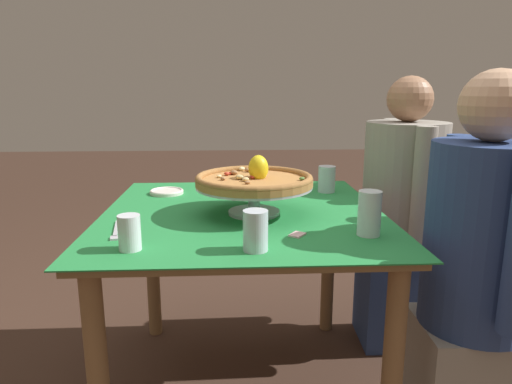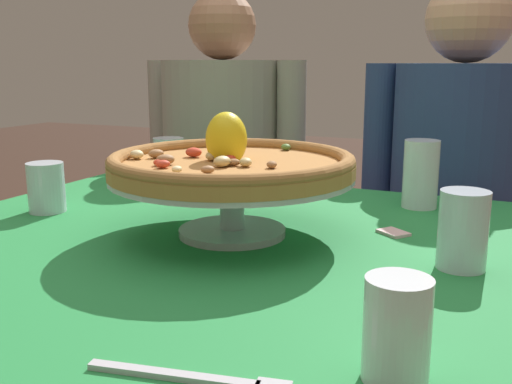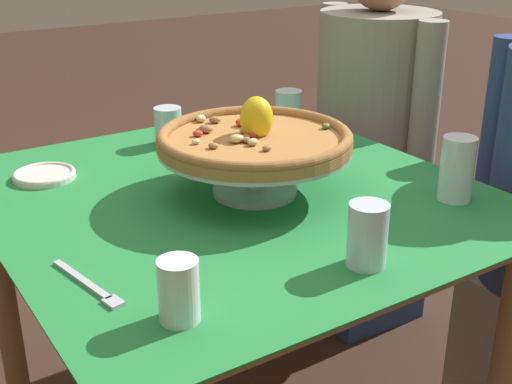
{
  "view_description": "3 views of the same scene",
  "coord_description": "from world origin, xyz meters",
  "px_view_note": "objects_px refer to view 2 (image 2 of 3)",
  "views": [
    {
      "loc": [
        1.58,
        -0.04,
        1.15
      ],
      "look_at": [
        0.04,
        0.04,
        0.8
      ],
      "focal_mm": 32.05,
      "sensor_mm": 36.0,
      "label": 1
    },
    {
      "loc": [
        0.47,
        -0.82,
        1.01
      ],
      "look_at": [
        0.05,
        0.1,
        0.78
      ],
      "focal_mm": 41.64,
      "sensor_mm": 36.0,
      "label": 2
    },
    {
      "loc": [
        1.15,
        -0.69,
        1.28
      ],
      "look_at": [
        0.09,
        0.01,
        0.75
      ],
      "focal_mm": 47.34,
      "sensor_mm": 36.0,
      "label": 3
    }
  ],
  "objects_px": {
    "water_glass_front_right": "(397,336)",
    "pizza": "(231,162)",
    "pizza_stand": "(232,191)",
    "dinner_fork": "(199,379)",
    "water_glass_back_left": "(169,164)",
    "sugar_packet": "(393,233)",
    "water_glass_side_right": "(463,234)",
    "water_glass_back_right": "(420,178)",
    "water_glass_side_left": "(46,190)",
    "diner_right": "(453,236)",
    "diner_left": "(224,206)"
  },
  "relations": [
    {
      "from": "sugar_packet",
      "to": "diner_right",
      "type": "relative_size",
      "value": 0.04
    },
    {
      "from": "diner_right",
      "to": "water_glass_side_left",
      "type": "bearing_deg",
      "value": -136.21
    },
    {
      "from": "pizza_stand",
      "to": "diner_left",
      "type": "distance_m",
      "value": 0.79
    },
    {
      "from": "pizza_stand",
      "to": "dinner_fork",
      "type": "bearing_deg",
      "value": -67.02
    },
    {
      "from": "water_glass_back_right",
      "to": "diner_left",
      "type": "relative_size",
      "value": 0.11
    },
    {
      "from": "pizza_stand",
      "to": "dinner_fork",
      "type": "relative_size",
      "value": 2.08
    },
    {
      "from": "pizza_stand",
      "to": "dinner_fork",
      "type": "xyz_separation_m",
      "value": [
        0.18,
        -0.43,
        -0.07
      ]
    },
    {
      "from": "pizza_stand",
      "to": "water_glass_side_left",
      "type": "height_order",
      "value": "pizza_stand"
    },
    {
      "from": "sugar_packet",
      "to": "diner_right",
      "type": "distance_m",
      "value": 0.56
    },
    {
      "from": "pizza",
      "to": "diner_left",
      "type": "distance_m",
      "value": 0.8
    },
    {
      "from": "pizza",
      "to": "water_glass_back_right",
      "type": "height_order",
      "value": "pizza"
    },
    {
      "from": "water_glass_front_right",
      "to": "dinner_fork",
      "type": "xyz_separation_m",
      "value": [
        -0.16,
        -0.08,
        -0.04
      ]
    },
    {
      "from": "water_glass_back_right",
      "to": "diner_right",
      "type": "bearing_deg",
      "value": 83.14
    },
    {
      "from": "water_glass_side_right",
      "to": "dinner_fork",
      "type": "relative_size",
      "value": 0.58
    },
    {
      "from": "pizza",
      "to": "water_glass_side_left",
      "type": "relative_size",
      "value": 4.2
    },
    {
      "from": "water_glass_back_right",
      "to": "water_glass_back_left",
      "type": "distance_m",
      "value": 0.58
    },
    {
      "from": "water_glass_front_right",
      "to": "pizza",
      "type": "bearing_deg",
      "value": 134.23
    },
    {
      "from": "water_glass_side_right",
      "to": "pizza_stand",
      "type": "bearing_deg",
      "value": 177.77
    },
    {
      "from": "water_glass_side_right",
      "to": "diner_left",
      "type": "height_order",
      "value": "diner_left"
    },
    {
      "from": "water_glass_side_left",
      "to": "water_glass_side_right",
      "type": "xyz_separation_m",
      "value": [
        0.77,
        -0.01,
        0.01
      ]
    },
    {
      "from": "water_glass_side_right",
      "to": "sugar_packet",
      "type": "height_order",
      "value": "water_glass_side_right"
    },
    {
      "from": "water_glass_side_right",
      "to": "water_glass_back_right",
      "type": "bearing_deg",
      "value": 108.33
    },
    {
      "from": "pizza_stand",
      "to": "water_glass_back_left",
      "type": "xyz_separation_m",
      "value": [
        -0.33,
        0.32,
        -0.03
      ]
    },
    {
      "from": "water_glass_side_left",
      "to": "diner_right",
      "type": "height_order",
      "value": "diner_right"
    },
    {
      "from": "water_glass_side_left",
      "to": "diner_left",
      "type": "xyz_separation_m",
      "value": [
        0.04,
        0.68,
        -0.18
      ]
    },
    {
      "from": "water_glass_side_right",
      "to": "dinner_fork",
      "type": "xyz_separation_m",
      "value": [
        -0.18,
        -0.42,
        -0.05
      ]
    },
    {
      "from": "dinner_fork",
      "to": "pizza",
      "type": "bearing_deg",
      "value": 113.13
    },
    {
      "from": "water_glass_back_left",
      "to": "diner_left",
      "type": "height_order",
      "value": "diner_left"
    },
    {
      "from": "diner_left",
      "to": "diner_right",
      "type": "distance_m",
      "value": 0.66
    },
    {
      "from": "water_glass_back_left",
      "to": "sugar_packet",
      "type": "bearing_deg",
      "value": -19.67
    },
    {
      "from": "water_glass_side_right",
      "to": "water_glass_front_right",
      "type": "height_order",
      "value": "water_glass_side_right"
    },
    {
      "from": "water_glass_front_right",
      "to": "dinner_fork",
      "type": "distance_m",
      "value": 0.18
    },
    {
      "from": "diner_right",
      "to": "pizza_stand",
      "type": "bearing_deg",
      "value": -113.97
    },
    {
      "from": "pizza",
      "to": "dinner_fork",
      "type": "bearing_deg",
      "value": -66.87
    },
    {
      "from": "water_glass_front_right",
      "to": "sugar_packet",
      "type": "height_order",
      "value": "water_glass_front_right"
    },
    {
      "from": "pizza_stand",
      "to": "dinner_fork",
      "type": "distance_m",
      "value": 0.48
    },
    {
      "from": "pizza_stand",
      "to": "water_glass_side_left",
      "type": "relative_size",
      "value": 4.19
    },
    {
      "from": "pizza_stand",
      "to": "diner_left",
      "type": "height_order",
      "value": "diner_left"
    },
    {
      "from": "water_glass_front_right",
      "to": "water_glass_back_right",
      "type": "bearing_deg",
      "value": 97.58
    },
    {
      "from": "pizza_stand",
      "to": "water_glass_side_left",
      "type": "xyz_separation_m",
      "value": [
        -0.4,
        -0.01,
        -0.03
      ]
    },
    {
      "from": "water_glass_side_left",
      "to": "water_glass_back_right",
      "type": "xyz_separation_m",
      "value": [
        0.65,
        0.34,
        0.02
      ]
    },
    {
      "from": "water_glass_side_left",
      "to": "water_glass_side_right",
      "type": "height_order",
      "value": "water_glass_side_right"
    },
    {
      "from": "water_glass_side_right",
      "to": "water_glass_back_left",
      "type": "distance_m",
      "value": 0.78
    },
    {
      "from": "diner_left",
      "to": "pizza",
      "type": "bearing_deg",
      "value": -61.57
    },
    {
      "from": "pizza_stand",
      "to": "water_glass_back_right",
      "type": "relative_size",
      "value": 2.98
    },
    {
      "from": "water_glass_back_right",
      "to": "water_glass_side_right",
      "type": "bearing_deg",
      "value": -71.67
    },
    {
      "from": "water_glass_side_right",
      "to": "water_glass_back_left",
      "type": "xyz_separation_m",
      "value": [
        -0.7,
        0.34,
        -0.0
      ]
    },
    {
      "from": "water_glass_side_left",
      "to": "diner_right",
      "type": "xyz_separation_m",
      "value": [
        0.69,
        0.66,
        -0.19
      ]
    },
    {
      "from": "water_glass_side_left",
      "to": "dinner_fork",
      "type": "xyz_separation_m",
      "value": [
        0.58,
        -0.43,
        -0.04
      ]
    },
    {
      "from": "pizza",
      "to": "water_glass_side_left",
      "type": "xyz_separation_m",
      "value": [
        -0.4,
        -0.01,
        -0.08
      ]
    }
  ]
}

